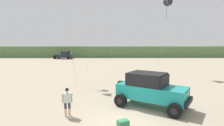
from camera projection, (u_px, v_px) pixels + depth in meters
name	position (u px, v px, depth m)	size (l,w,h in m)	color
ground_plane	(121.00, 120.00, 10.31)	(220.00, 220.00, 0.00)	tan
dune_ridge	(104.00, 51.00, 55.25)	(90.00, 7.22, 3.09)	#567A47
jeep	(151.00, 89.00, 12.31)	(4.95, 4.35, 2.26)	teal
person_watching	(67.00, 100.00, 10.79)	(0.60, 0.40, 1.67)	#DBB28E
cooler_box	(123.00, 124.00, 9.40)	(0.56, 0.36, 0.38)	#2D7F51
distant_pickup	(64.00, 55.00, 48.12)	(4.89, 3.23, 1.98)	#1E232D
kite_yellow_diamond	(168.00, 4.00, 23.62)	(1.87, 2.48, 9.92)	black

